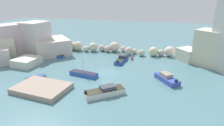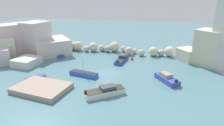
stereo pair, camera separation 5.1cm
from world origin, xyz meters
The scene contains 11 objects.
cove_water centered at (0.00, 0.00, 0.00)m, with size 160.00×160.00×0.00m, color slate.
cliff_headland_left centered at (-25.48, 5.86, 2.94)m, with size 23.74×20.68×8.88m.
rock_breakwater centered at (-2.77, 15.01, 1.20)m, with size 32.73×4.69×2.80m.
stone_dock centered at (-9.29, -10.09, 0.44)m, with size 8.99×6.33×0.88m, color tan.
channel_buoy centered at (3.75, 9.96, 0.33)m, with size 0.66×0.66×0.66m, color red.
moored_boat_0 centered at (-4.47, -2.45, 0.41)m, with size 6.19×2.84×4.39m.
moored_boat_1 centered at (-15.57, 7.37, 0.32)m, with size 3.40×1.36×0.65m.
moored_boat_2 centered at (12.00, -1.24, 0.62)m, with size 4.91×5.66×1.60m.
moored_boat_3 centered at (1.31, 8.51, 0.50)m, with size 2.46×6.95×1.45m.
moored_boat_4 centered at (1.89, -9.11, 0.63)m, with size 6.70×5.68×1.60m.
moored_boat_5 centered at (-12.84, -6.43, 0.37)m, with size 3.48×3.78×0.71m.
Camera 2 is at (9.86, -37.20, 16.21)m, focal length 31.63 mm.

